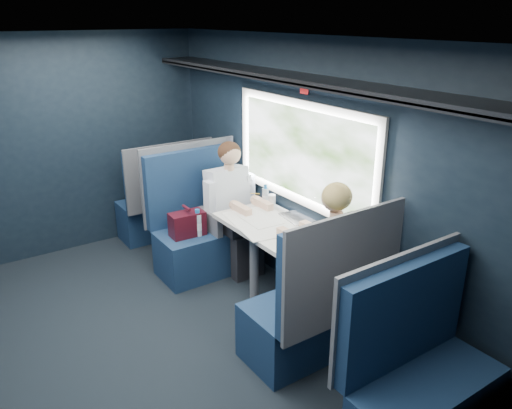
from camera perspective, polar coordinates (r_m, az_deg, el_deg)
ground at (r=4.27m, az=-10.38°, el=-14.55°), size 2.80×4.20×0.01m
room_shell at (r=3.63m, az=-11.56°, el=5.01°), size 3.00×4.40×2.40m
table at (r=4.37m, az=1.44°, el=-3.16°), size 0.62×1.00×0.74m
seat_bay_near at (r=5.06m, az=-6.11°, el=-2.83°), size 1.04×0.62×1.26m
seat_bay_far at (r=3.79m, az=6.97°, el=-11.70°), size 1.04×0.62×1.26m
seat_row_front at (r=5.84m, az=-10.35°, el=0.15°), size 1.04×0.51×1.16m
seat_row_back at (r=3.30m, az=18.03°, el=-18.48°), size 1.04×0.51×1.16m
man at (r=4.93m, az=-2.64°, el=0.35°), size 0.53×0.56×1.32m
woman at (r=3.89m, az=8.36°, el=-5.54°), size 0.53×0.56×1.32m
papers at (r=4.37m, az=0.66°, el=-2.03°), size 0.59×0.77×0.01m
laptop at (r=4.49m, az=5.34°, el=-0.67°), size 0.28×0.34×0.23m
bottle_small at (r=4.74m, az=1.09°, el=0.96°), size 0.06×0.06×0.20m
cup at (r=4.76m, az=1.80°, el=0.54°), size 0.08×0.08×0.10m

